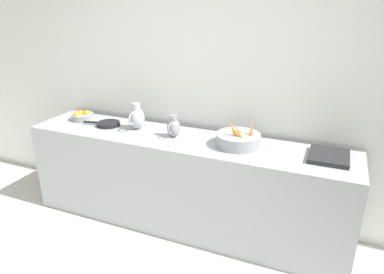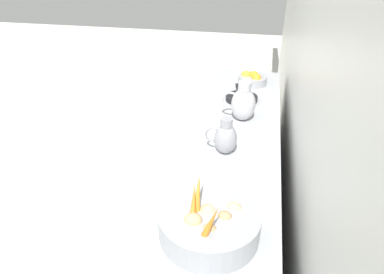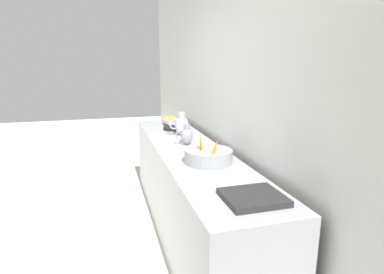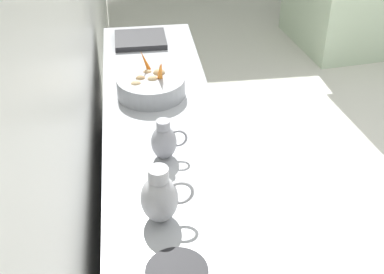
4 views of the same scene
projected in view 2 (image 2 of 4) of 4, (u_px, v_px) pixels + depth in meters
tile_wall_left at (354, 92)px, 0.90m from camera, size 0.10×7.94×3.00m
prep_counter at (217, 226)px, 1.92m from camera, size 0.61×3.01×0.89m
vegetable_colander at (209, 223)px, 1.24m from camera, size 0.38×0.38×0.23m
orange_bowl at (252, 79)px, 2.67m from camera, size 0.23×0.23×0.10m
metal_pitcher_tall at (243, 103)px, 2.07m from camera, size 0.21×0.15×0.25m
metal_pitcher_short at (225, 138)px, 1.74m from camera, size 0.17×0.12×0.20m
skillet_on_counter at (241, 98)px, 2.39m from camera, size 0.23×0.37×0.03m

